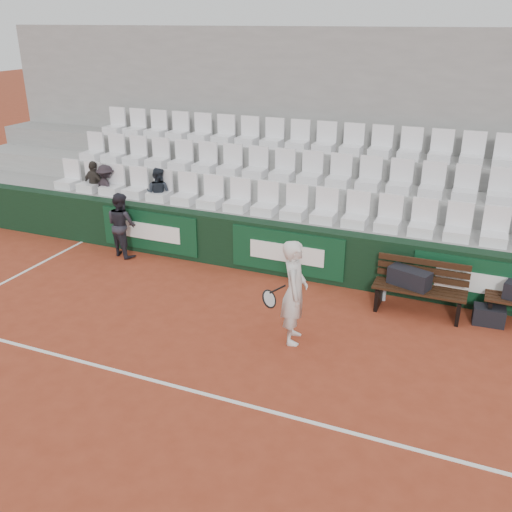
# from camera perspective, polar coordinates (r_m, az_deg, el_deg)

# --- Properties ---
(ground) EXTENTS (80.00, 80.00, 0.00)m
(ground) POSITION_cam_1_polar(r_m,az_deg,el_deg) (7.75, -5.44, -13.53)
(ground) COLOR #973922
(ground) RESTS_ON ground
(court_baseline) EXTENTS (18.00, 0.06, 0.01)m
(court_baseline) POSITION_cam_1_polar(r_m,az_deg,el_deg) (7.74, -5.44, -13.51)
(court_baseline) COLOR white
(court_baseline) RESTS_ON ground
(back_barrier) EXTENTS (18.00, 0.34, 1.00)m
(back_barrier) POSITION_cam_1_polar(r_m,az_deg,el_deg) (10.71, 4.76, 0.34)
(back_barrier) COLOR black
(back_barrier) RESTS_ON ground
(grandstand_tier_front) EXTENTS (18.00, 0.95, 1.00)m
(grandstand_tier_front) POSITION_cam_1_polar(r_m,az_deg,el_deg) (11.29, 5.44, 1.51)
(grandstand_tier_front) COLOR gray
(grandstand_tier_front) RESTS_ON ground
(grandstand_tier_mid) EXTENTS (18.00, 0.95, 1.45)m
(grandstand_tier_mid) POSITION_cam_1_polar(r_m,az_deg,el_deg) (12.08, 6.85, 4.01)
(grandstand_tier_mid) COLOR #999997
(grandstand_tier_mid) RESTS_ON ground
(grandstand_tier_back) EXTENTS (18.00, 0.95, 1.90)m
(grandstand_tier_back) POSITION_cam_1_polar(r_m,az_deg,el_deg) (12.88, 8.09, 6.19)
(grandstand_tier_back) COLOR gray
(grandstand_tier_back) RESTS_ON ground
(grandstand_rear_wall) EXTENTS (18.00, 0.30, 4.40)m
(grandstand_rear_wall) POSITION_cam_1_polar(r_m,az_deg,el_deg) (13.19, 9.12, 12.11)
(grandstand_rear_wall) COLOR gray
(grandstand_rear_wall) RESTS_ON ground
(seat_row_front) EXTENTS (11.90, 0.44, 0.63)m
(seat_row_front) POSITION_cam_1_polar(r_m,az_deg,el_deg) (10.87, 5.31, 5.21)
(seat_row_front) COLOR white
(seat_row_front) RESTS_ON grandstand_tier_front
(seat_row_mid) EXTENTS (11.90, 0.44, 0.63)m
(seat_row_mid) POSITION_cam_1_polar(r_m,az_deg,el_deg) (11.62, 6.84, 8.61)
(seat_row_mid) COLOR silver
(seat_row_mid) RESTS_ON grandstand_tier_mid
(seat_row_back) EXTENTS (11.90, 0.44, 0.63)m
(seat_row_back) POSITION_cam_1_polar(r_m,az_deg,el_deg) (12.42, 8.20, 11.59)
(seat_row_back) COLOR white
(seat_row_back) RESTS_ON grandstand_tier_back
(bench_left) EXTENTS (1.50, 0.56, 0.45)m
(bench_left) POSITION_cam_1_polar(r_m,az_deg,el_deg) (9.87, 15.90, -4.32)
(bench_left) COLOR black
(bench_left) RESTS_ON ground
(sports_bag_left) EXTENTS (0.74, 0.51, 0.29)m
(sports_bag_left) POSITION_cam_1_polar(r_m,az_deg,el_deg) (9.76, 15.09, -2.11)
(sports_bag_left) COLOR black
(sports_bag_left) RESTS_ON bench_left
(sports_bag_ground) EXTENTS (0.51, 0.33, 0.30)m
(sports_bag_ground) POSITION_cam_1_polar(r_m,az_deg,el_deg) (9.94, 22.25, -5.53)
(sports_bag_ground) COLOR black
(sports_bag_ground) RESTS_ON ground
(water_bottle_near) EXTENTS (0.07, 0.07, 0.24)m
(water_bottle_near) POSITION_cam_1_polar(r_m,az_deg,el_deg) (10.19, 12.68, -3.74)
(water_bottle_near) COLOR silver
(water_bottle_near) RESTS_ON ground
(water_bottle_far) EXTENTS (0.06, 0.06, 0.23)m
(water_bottle_far) POSITION_cam_1_polar(r_m,az_deg,el_deg) (9.88, 21.56, -5.81)
(water_bottle_far) COLOR #B1C2C9
(water_bottle_far) RESTS_ON ground
(tennis_player) EXTENTS (0.76, 0.67, 1.63)m
(tennis_player) POSITION_cam_1_polar(r_m,az_deg,el_deg) (8.48, 3.85, -3.61)
(tennis_player) COLOR silver
(tennis_player) RESTS_ON ground
(ball_kid) EXTENTS (0.78, 0.69, 1.34)m
(ball_kid) POSITION_cam_1_polar(r_m,az_deg,el_deg) (11.96, -13.29, 3.07)
(ball_kid) COLOR #222129
(ball_kid) RESTS_ON ground
(spectator_a) EXTENTS (0.79, 0.62, 1.07)m
(spectator_a) POSITION_cam_1_polar(r_m,az_deg,el_deg) (12.97, -14.91, 8.44)
(spectator_a) COLOR black
(spectator_a) RESTS_ON grandstand_tier_front
(spectator_b) EXTENTS (0.70, 0.40, 1.12)m
(spectator_b) POSITION_cam_1_polar(r_m,az_deg,el_deg) (13.15, -16.01, 8.64)
(spectator_b) COLOR #2F2A25
(spectator_b) RESTS_ON grandstand_tier_front
(spectator_c) EXTENTS (0.58, 0.47, 1.13)m
(spectator_c) POSITION_cam_1_polar(r_m,az_deg,el_deg) (12.22, -9.88, 8.17)
(spectator_c) COLOR #1E242D
(spectator_c) RESTS_ON grandstand_tier_front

